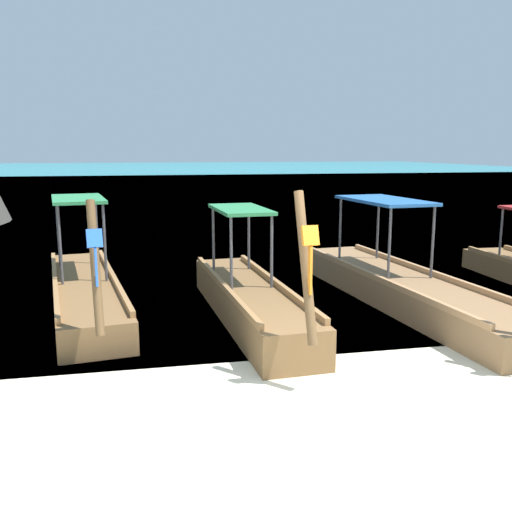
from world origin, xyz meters
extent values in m
plane|color=beige|center=(0.00, 0.00, 0.00)|extent=(120.00, 120.00, 0.00)
plane|color=teal|center=(0.00, 61.75, 0.00)|extent=(120.00, 120.00, 0.00)
cube|color=brown|center=(-2.99, 5.06, 0.25)|extent=(1.97, 5.95, 0.50)
cube|color=#996C3F|center=(-3.50, 4.99, 0.55)|extent=(0.88, 5.33, 0.10)
cube|color=#996C3F|center=(-2.48, 5.14, 0.55)|extent=(0.88, 5.33, 0.10)
cylinder|color=brown|center=(-2.54, 2.04, 1.37)|extent=(0.22, 0.69, 1.77)
cube|color=blue|center=(-2.52, 1.91, 1.78)|extent=(0.22, 0.16, 0.25)
cube|color=blue|center=(-2.51, 1.89, 1.40)|extent=(0.04, 0.08, 0.51)
cylinder|color=#4C4C51|center=(-3.35, 4.86, 1.22)|extent=(0.06, 0.06, 1.44)
cylinder|color=#4C4C51|center=(-2.59, 4.98, 1.22)|extent=(0.06, 0.06, 1.44)
cylinder|color=#4C4C51|center=(-3.62, 6.59, 1.22)|extent=(0.06, 0.06, 1.44)
cylinder|color=#4C4C51|center=(-2.85, 6.71, 1.22)|extent=(0.06, 0.06, 1.44)
cube|color=#2D844C|center=(-3.10, 5.79, 1.96)|extent=(1.22, 2.07, 0.06)
cube|color=brown|center=(-0.13, 3.64, 0.29)|extent=(1.32, 5.21, 0.59)
cube|color=#996C3F|center=(-0.59, 3.61, 0.64)|extent=(0.38, 4.74, 0.10)
cube|color=#996C3F|center=(0.33, 3.67, 0.64)|extent=(0.38, 4.74, 0.10)
cylinder|color=brown|center=(0.04, 0.92, 1.49)|extent=(0.16, 0.72, 1.84)
cube|color=orange|center=(0.05, 0.78, 1.90)|extent=(0.21, 0.14, 0.25)
cube|color=orange|center=(0.05, 0.76, 1.48)|extent=(0.03, 0.08, 0.59)
cylinder|color=#4C4C51|center=(-0.47, 3.49, 1.21)|extent=(0.05, 0.05, 1.24)
cylinder|color=#4C4C51|center=(0.23, 3.54, 1.21)|extent=(0.05, 0.05, 1.24)
cylinder|color=#4C4C51|center=(-0.57, 5.04, 1.21)|extent=(0.05, 0.05, 1.24)
cylinder|color=#4C4C51|center=(0.13, 5.08, 1.21)|extent=(0.05, 0.05, 1.24)
cube|color=#2D844C|center=(-0.17, 4.29, 1.85)|extent=(0.96, 1.80, 0.06)
cube|color=olive|center=(2.93, 4.03, 0.26)|extent=(1.96, 6.96, 0.52)
cube|color=#AF7F52|center=(2.32, 3.97, 0.57)|extent=(0.69, 6.29, 0.10)
cube|color=#AF7F52|center=(3.54, 4.09, 0.57)|extent=(0.69, 6.29, 0.10)
cylinder|color=#4C4C51|center=(2.49, 3.82, 1.20)|extent=(0.05, 0.05, 1.36)
cylinder|color=#4C4C51|center=(3.40, 3.91, 1.20)|extent=(0.05, 0.05, 1.36)
cylinder|color=#4C4C51|center=(2.30, 5.87, 1.20)|extent=(0.05, 0.05, 1.36)
cylinder|color=#4C4C51|center=(3.21, 5.96, 1.20)|extent=(0.05, 0.05, 1.36)
cube|color=#235BA3|center=(2.85, 4.89, 1.91)|extent=(1.32, 2.35, 0.06)
cylinder|color=#4C4C51|center=(6.10, 5.71, 1.03)|extent=(0.05, 0.05, 1.14)
camera|label=1|loc=(-1.91, -5.55, 2.91)|focal=39.44mm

